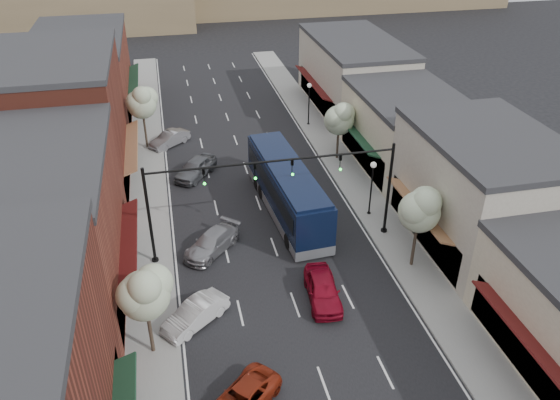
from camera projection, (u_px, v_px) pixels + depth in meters
ground at (304, 328)px, 30.77m from camera, size 160.00×160.00×0.00m
sidewalk_left at (148, 186)px, 44.68m from camera, size 2.80×73.00×0.15m
sidewalk_right at (343, 166)px, 47.80m from camera, size 2.80×73.00×0.15m
curb_left at (165, 184)px, 44.94m from camera, size 0.25×73.00×0.17m
curb_right at (328, 167)px, 47.54m from camera, size 0.25×73.00×0.17m
bldg_left_midnear at (35, 232)px, 30.77m from camera, size 10.14×14.10×9.40m
bldg_left_midfar at (62, 125)px, 42.12m from camera, size 10.14×14.10×10.90m
bldg_left_far at (83, 76)px, 56.17m from camera, size 10.14×18.10×8.40m
bldg_right_midnear at (481, 190)px, 36.34m from camera, size 9.14×12.10×7.90m
bldg_right_midfar at (406, 130)px, 46.78m from camera, size 9.14×12.10×6.40m
bldg_right_far at (353, 74)px, 58.26m from camera, size 9.14×16.10×7.40m
hill_near at (37, 2)px, 89.46m from camera, size 50.00×20.00×8.00m
signal_mast_right at (357, 180)px, 36.15m from camera, size 8.22×0.46×7.00m
signal_mast_left at (186, 198)px, 34.06m from camera, size 8.22×0.46×7.00m
tree_right_near at (421, 208)px, 33.34m from camera, size 2.85×2.65×5.95m
tree_right_far at (340, 118)px, 46.99m from camera, size 2.85×2.65×5.43m
tree_left_near at (145, 292)px, 27.03m from camera, size 2.85×2.65×5.69m
tree_left_far at (142, 102)px, 48.62m from camera, size 2.85×2.65×6.13m
lamp_post_near at (372, 180)px, 39.48m from camera, size 0.44×0.44×4.44m
lamp_post_far at (309, 97)px, 54.15m from camera, size 0.44×0.44×4.44m
coach_bus at (287, 189)px, 40.32m from camera, size 3.70×12.98×3.91m
red_hatchback at (323, 289)px, 32.47m from camera, size 2.26×4.71×1.55m
parked_car_a at (242, 399)px, 25.89m from camera, size 4.49×4.35×1.19m
parked_car_b at (195, 314)px, 30.77m from camera, size 4.18×3.71×1.37m
parked_car_c at (212, 243)px, 36.73m from camera, size 4.62×4.74×1.37m
parked_car_d at (196, 168)px, 45.89m from camera, size 4.27×4.83×1.58m
parked_car_e at (170, 139)px, 51.19m from camera, size 4.07×3.73×1.35m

